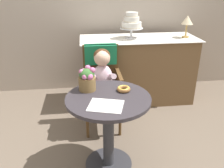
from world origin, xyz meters
TOP-DOWN VIEW (x-y plane):
  - ground_plane at (0.00, 0.00)m, footprint 8.00×8.00m
  - cafe_table at (0.00, 0.00)m, footprint 0.72×0.72m
  - wicker_chair at (-0.00, 0.73)m, footprint 0.42×0.45m
  - seated_child at (-0.00, 0.57)m, footprint 0.27×0.32m
  - paper_napkin at (-0.03, -0.15)m, footprint 0.31×0.28m
  - donut_front at (0.15, 0.10)m, footprint 0.12×0.12m
  - flower_vase at (-0.17, 0.16)m, footprint 0.15×0.15m
  - display_counter at (0.55, 1.30)m, footprint 1.56×0.62m
  - tiered_cake_stand at (0.44, 1.30)m, footprint 0.30×0.30m
  - table_lamp at (1.17, 1.26)m, footprint 0.15×0.15m

SIDE VIEW (x-z plane):
  - ground_plane at x=0.00m, z-range 0.00..0.00m
  - display_counter at x=0.55m, z-range 0.00..0.90m
  - cafe_table at x=0.00m, z-range 0.15..0.87m
  - wicker_chair at x=0.00m, z-range 0.16..1.12m
  - seated_child at x=0.00m, z-range 0.31..1.04m
  - paper_napkin at x=-0.03m, z-range 0.72..0.72m
  - donut_front at x=0.15m, z-range 0.72..0.76m
  - flower_vase at x=-0.17m, z-range 0.72..0.94m
  - tiered_cake_stand at x=0.44m, z-range 0.93..1.27m
  - table_lamp at x=1.17m, z-range 0.97..1.26m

